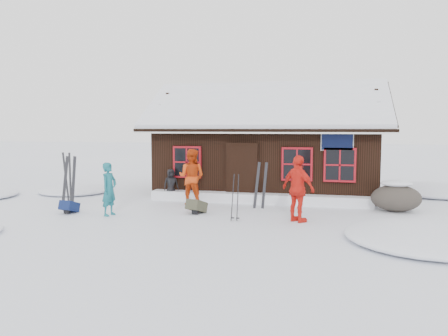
{
  "coord_description": "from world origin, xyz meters",
  "views": [
    {
      "loc": [
        3.79,
        -12.44,
        2.58
      ],
      "look_at": [
        0.6,
        1.02,
        1.3
      ],
      "focal_mm": 35.0,
      "sensor_mm": 36.0,
      "label": 1
    }
  ],
  "objects_px": {
    "skier_orange_left": "(192,177)",
    "boulder": "(396,197)",
    "skier_teal": "(109,189)",
    "skier_crouched": "(171,184)",
    "ski_poles": "(235,198)",
    "backpack_blue": "(69,209)",
    "backpack_olive": "(197,208)",
    "skier_orange_right": "(298,189)",
    "ski_pair_left": "(69,182)"
  },
  "relations": [
    {
      "from": "boulder",
      "to": "ski_pair_left",
      "type": "bearing_deg",
      "value": -172.15
    },
    {
      "from": "backpack_blue",
      "to": "skier_teal",
      "type": "bearing_deg",
      "value": 3.09
    },
    {
      "from": "skier_orange_right",
      "to": "backpack_olive",
      "type": "xyz_separation_m",
      "value": [
        -3.06,
        0.51,
        -0.77
      ]
    },
    {
      "from": "skier_crouched",
      "to": "boulder",
      "type": "distance_m",
      "value": 7.54
    },
    {
      "from": "skier_teal",
      "to": "backpack_blue",
      "type": "bearing_deg",
      "value": 97.61
    },
    {
      "from": "skier_crouched",
      "to": "skier_teal",
      "type": "bearing_deg",
      "value": -140.02
    },
    {
      "from": "ski_poles",
      "to": "backpack_blue",
      "type": "relative_size",
      "value": 2.62
    },
    {
      "from": "backpack_blue",
      "to": "backpack_olive",
      "type": "distance_m",
      "value": 3.85
    },
    {
      "from": "skier_teal",
      "to": "skier_crouched",
      "type": "distance_m",
      "value": 3.18
    },
    {
      "from": "skier_orange_right",
      "to": "skier_teal",
      "type": "bearing_deg",
      "value": 41.84
    },
    {
      "from": "skier_orange_right",
      "to": "skier_crouched",
      "type": "height_order",
      "value": "skier_orange_right"
    },
    {
      "from": "skier_crouched",
      "to": "boulder",
      "type": "bearing_deg",
      "value": -39.23
    },
    {
      "from": "skier_orange_right",
      "to": "backpack_blue",
      "type": "relative_size",
      "value": 3.57
    },
    {
      "from": "skier_crouched",
      "to": "backpack_blue",
      "type": "relative_size",
      "value": 2.16
    },
    {
      "from": "boulder",
      "to": "backpack_blue",
      "type": "height_order",
      "value": "boulder"
    },
    {
      "from": "skier_teal",
      "to": "ski_pair_left",
      "type": "xyz_separation_m",
      "value": [
        -2.07,
        1.18,
        0.02
      ]
    },
    {
      "from": "skier_orange_right",
      "to": "ski_poles",
      "type": "relative_size",
      "value": 1.36
    },
    {
      "from": "skier_teal",
      "to": "backpack_olive",
      "type": "height_order",
      "value": "skier_teal"
    },
    {
      "from": "skier_teal",
      "to": "skier_orange_left",
      "type": "distance_m",
      "value": 2.91
    },
    {
      "from": "skier_orange_right",
      "to": "boulder",
      "type": "height_order",
      "value": "skier_orange_right"
    },
    {
      "from": "skier_crouched",
      "to": "backpack_blue",
      "type": "height_order",
      "value": "skier_crouched"
    },
    {
      "from": "skier_teal",
      "to": "skier_crouched",
      "type": "bearing_deg",
      "value": -5.57
    },
    {
      "from": "skier_teal",
      "to": "backpack_olive",
      "type": "xyz_separation_m",
      "value": [
        2.41,
        0.88,
        -0.63
      ]
    },
    {
      "from": "skier_orange_right",
      "to": "ski_pair_left",
      "type": "relative_size",
      "value": 1.08
    },
    {
      "from": "skier_orange_right",
      "to": "skier_crouched",
      "type": "distance_m",
      "value": 5.41
    },
    {
      "from": "ski_poles",
      "to": "skier_orange_right",
      "type": "bearing_deg",
      "value": 8.46
    },
    {
      "from": "skier_orange_right",
      "to": "backpack_olive",
      "type": "distance_m",
      "value": 3.19
    },
    {
      "from": "boulder",
      "to": "ski_poles",
      "type": "bearing_deg",
      "value": -151.29
    },
    {
      "from": "skier_orange_left",
      "to": "skier_crouched",
      "type": "height_order",
      "value": "skier_orange_left"
    },
    {
      "from": "ski_poles",
      "to": "backpack_olive",
      "type": "height_order",
      "value": "ski_poles"
    },
    {
      "from": "skier_orange_left",
      "to": "boulder",
      "type": "bearing_deg",
      "value": -172.22
    },
    {
      "from": "skier_teal",
      "to": "backpack_blue",
      "type": "relative_size",
      "value": 3.04
    },
    {
      "from": "skier_orange_left",
      "to": "skier_orange_right",
      "type": "height_order",
      "value": "skier_orange_left"
    },
    {
      "from": "skier_teal",
      "to": "skier_orange_left",
      "type": "bearing_deg",
      "value": -29.73
    },
    {
      "from": "ski_poles",
      "to": "ski_pair_left",
      "type": "bearing_deg",
      "value": 169.68
    },
    {
      "from": "backpack_olive",
      "to": "skier_teal",
      "type": "bearing_deg",
      "value": -142.03
    },
    {
      "from": "ski_poles",
      "to": "backpack_blue",
      "type": "distance_m",
      "value": 5.13
    },
    {
      "from": "boulder",
      "to": "skier_crouched",
      "type": "bearing_deg",
      "value": 176.45
    },
    {
      "from": "skier_crouched",
      "to": "boulder",
      "type": "xyz_separation_m",
      "value": [
        7.52,
        -0.47,
        -0.11
      ]
    },
    {
      "from": "skier_orange_right",
      "to": "ski_pair_left",
      "type": "bearing_deg",
      "value": 31.85
    },
    {
      "from": "skier_crouched",
      "to": "ski_pair_left",
      "type": "xyz_separation_m",
      "value": [
        -2.86,
        -1.9,
        0.24
      ]
    },
    {
      "from": "skier_teal",
      "to": "boulder",
      "type": "height_order",
      "value": "skier_teal"
    },
    {
      "from": "skier_orange_right",
      "to": "ski_pair_left",
      "type": "distance_m",
      "value": 7.58
    },
    {
      "from": "skier_orange_right",
      "to": "ski_poles",
      "type": "height_order",
      "value": "skier_orange_right"
    },
    {
      "from": "ski_pair_left",
      "to": "backpack_olive",
      "type": "relative_size",
      "value": 3.01
    },
    {
      "from": "ski_poles",
      "to": "boulder",
      "type": "bearing_deg",
      "value": 28.71
    },
    {
      "from": "skier_orange_right",
      "to": "skier_crouched",
      "type": "bearing_deg",
      "value": 7.91
    },
    {
      "from": "skier_teal",
      "to": "backpack_blue",
      "type": "height_order",
      "value": "skier_teal"
    },
    {
      "from": "backpack_olive",
      "to": "skier_crouched",
      "type": "bearing_deg",
      "value": 144.31
    },
    {
      "from": "ski_pair_left",
      "to": "backpack_blue",
      "type": "xyz_separation_m",
      "value": [
        0.72,
        -1.15,
        -0.66
      ]
    }
  ]
}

